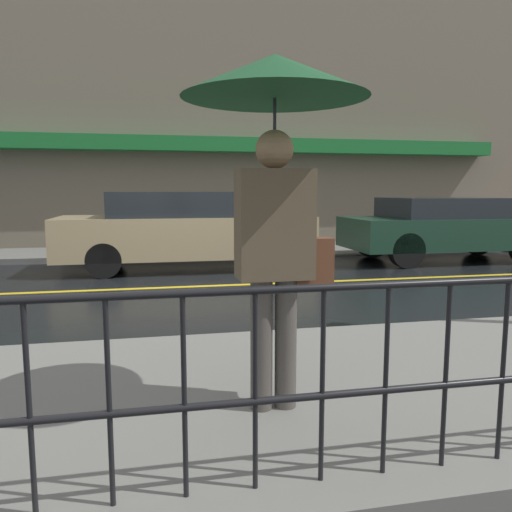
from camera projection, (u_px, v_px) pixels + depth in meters
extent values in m
plane|color=black|center=(193.00, 287.00, 7.73)|extent=(80.00, 80.00, 0.00)
cube|color=slate|center=(245.00, 398.00, 3.44)|extent=(28.00, 2.78, 0.12)
cube|color=slate|center=(180.00, 252.00, 11.64)|extent=(28.00, 2.01, 0.12)
cube|color=gold|center=(193.00, 286.00, 7.73)|extent=(25.20, 0.12, 0.01)
cube|color=#706656|center=(174.00, 110.00, 12.32)|extent=(28.00, 0.30, 6.90)
cube|color=#196B2D|center=(176.00, 144.00, 12.02)|extent=(16.80, 0.55, 0.35)
cylinder|color=black|center=(290.00, 289.00, 2.21)|extent=(12.00, 0.04, 0.04)
cylinder|color=black|center=(289.00, 399.00, 2.27)|extent=(12.00, 0.04, 0.04)
cylinder|color=black|center=(29.00, 410.00, 2.05)|extent=(0.02, 0.02, 0.92)
cylinder|color=black|center=(109.00, 404.00, 2.11)|extent=(0.02, 0.02, 0.92)
cylinder|color=black|center=(184.00, 398.00, 2.17)|extent=(0.02, 0.02, 0.92)
cylinder|color=black|center=(255.00, 392.00, 2.24)|extent=(0.02, 0.02, 0.92)
cylinder|color=black|center=(322.00, 386.00, 2.30)|extent=(0.02, 0.02, 0.92)
cylinder|color=black|center=(386.00, 381.00, 2.36)|extent=(0.02, 0.02, 0.92)
cylinder|color=black|center=(446.00, 376.00, 2.43)|extent=(0.02, 0.02, 0.92)
cylinder|color=black|center=(503.00, 371.00, 2.49)|extent=(0.02, 0.02, 0.92)
cylinder|color=#4C4742|center=(261.00, 344.00, 3.08)|extent=(0.14, 0.14, 0.83)
cylinder|color=#4C4742|center=(286.00, 343.00, 3.11)|extent=(0.14, 0.14, 0.83)
cube|color=brown|center=(274.00, 224.00, 3.00)|extent=(0.45, 0.27, 0.66)
sphere|color=#A27E58|center=(275.00, 149.00, 2.95)|extent=(0.23, 0.23, 0.23)
cylinder|color=#262628|center=(274.00, 162.00, 2.95)|extent=(0.02, 0.02, 0.74)
cone|color=#144723|center=(275.00, 76.00, 2.89)|extent=(1.10, 1.10, 0.25)
cube|color=brown|center=(313.00, 262.00, 3.08)|extent=(0.24, 0.12, 0.30)
cube|color=tan|center=(186.00, 236.00, 9.44)|extent=(4.68, 1.70, 0.74)
cube|color=#1E2328|center=(176.00, 204.00, 9.32)|extent=(2.44, 1.57, 0.46)
cylinder|color=black|center=(254.00, 247.00, 10.49)|extent=(0.60, 0.22, 0.60)
cylinder|color=black|center=(270.00, 256.00, 9.05)|extent=(0.60, 0.22, 0.60)
cylinder|color=black|center=(111.00, 250.00, 9.91)|extent=(0.60, 0.22, 0.60)
cylinder|color=black|center=(104.00, 260.00, 8.47)|extent=(0.60, 0.22, 0.60)
cube|color=#193828|center=(446.00, 232.00, 10.54)|extent=(4.26, 1.78, 0.63)
cube|color=#1E2328|center=(440.00, 208.00, 10.43)|extent=(2.21, 1.64, 0.41)
cylinder|color=black|center=(478.00, 240.00, 11.59)|extent=(0.68, 0.22, 0.68)
cylinder|color=black|center=(372.00, 242.00, 11.06)|extent=(0.68, 0.22, 0.68)
cylinder|color=black|center=(407.00, 250.00, 9.55)|extent=(0.68, 0.22, 0.68)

